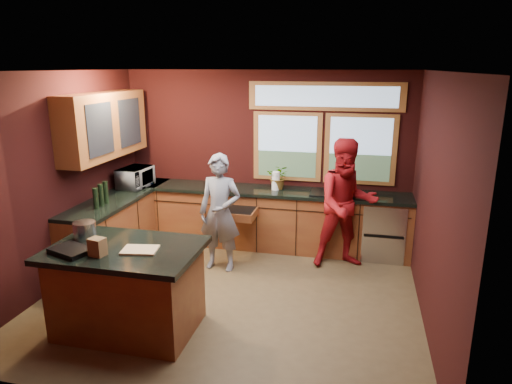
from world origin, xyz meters
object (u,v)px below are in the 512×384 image
(island, at_px, (128,288))
(cutting_board, at_px, (140,250))
(person_red, at_px, (346,204))
(stock_pot, at_px, (85,230))
(person_grey, at_px, (220,213))

(island, bearing_deg, cutting_board, -14.04)
(person_red, distance_m, stock_pot, 3.40)
(island, distance_m, person_red, 3.11)
(island, bearing_deg, stock_pot, 164.74)
(island, height_order, person_red, person_red)
(person_grey, xyz_separation_m, person_red, (1.68, 0.49, 0.10))
(person_grey, height_order, person_red, person_red)
(island, xyz_separation_m, stock_pot, (-0.55, 0.15, 0.56))
(person_grey, height_order, cutting_board, person_grey)
(cutting_board, bearing_deg, stock_pot, 165.07)
(person_grey, relative_size, stock_pot, 6.79)
(cutting_board, bearing_deg, person_grey, 80.38)
(island, distance_m, stock_pot, 0.80)
(island, bearing_deg, person_red, 45.22)
(person_grey, bearing_deg, person_red, 20.32)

